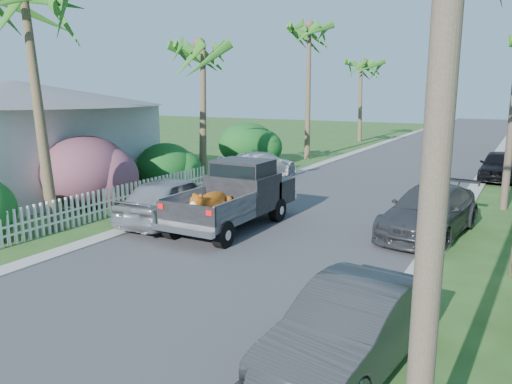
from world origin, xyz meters
The scene contains 19 objects.
ground centered at (0.00, 0.00, 0.00)m, with size 120.00×120.00×0.00m, color #2E4F1D.
road centered at (0.00, 25.00, 0.01)m, with size 8.00×100.00×0.02m, color #38383A.
curb_left centered at (-4.30, 25.00, 0.03)m, with size 0.60×100.00×0.06m, color #A5A39E.
curb_right centered at (4.30, 25.00, 0.03)m, with size 0.60×100.00×0.06m, color #A5A39E.
pickup_truck centered at (-1.61, 6.48, 1.01)m, with size 1.98×5.12×2.06m.
parked_car_rn centered at (4.20, 0.21, 0.66)m, with size 1.40×4.02×1.33m, color #282A2C.
parked_car_rm centered at (3.85, 8.33, 0.70)m, with size 1.96×4.83×1.40m, color #323437.
parked_car_rf centered at (5.00, 19.47, 0.69)m, with size 1.62×4.03×1.37m, color black.
parked_car_ln centered at (-3.60, 5.74, 0.76)m, with size 1.80×4.48×1.53m, color #A4A6AB.
parked_car_lf centered at (-5.00, 14.10, 0.67)m, with size 1.87×4.60×1.33m, color silver.
palm_l_b centered at (-6.80, 12.00, 6.15)m, with size 4.40×4.40×7.40m.
palm_l_c centered at (-6.00, 22.00, 7.91)m, with size 4.40×4.40×9.20m.
palm_l_d centered at (-6.50, 34.00, 6.44)m, with size 4.40×4.40×7.70m.
shrub_l_b centered at (-7.80, 6.00, 1.30)m, with size 3.00×3.30×2.60m, color #B51973.
shrub_l_c centered at (-7.40, 10.00, 1.00)m, with size 2.40×2.64×2.00m, color #144819.
shrub_l_d centered at (-8.00, 18.00, 1.20)m, with size 3.20×3.52×2.40m, color #144819.
picket_fence centered at (-6.00, 5.50, 0.50)m, with size 0.10×11.00×1.00m, color white.
house_left centered at (-13.00, 7.00, 2.12)m, with size 9.00×8.00×4.60m.
utility_pole_a centered at (5.60, -2.00, 4.60)m, with size 1.60×0.26×9.00m.
Camera 1 is at (6.34, -6.62, 4.21)m, focal length 35.00 mm.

